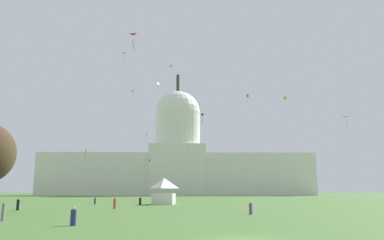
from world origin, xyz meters
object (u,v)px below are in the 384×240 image
(capitol_building, at_px, (177,162))
(kite_blue_high, at_px, (124,54))
(kite_yellow_low, at_px, (86,152))
(kite_green_mid, at_px, (147,135))
(person_grey_edge_west, at_px, (3,213))
(kite_cyan_high, at_px, (133,92))
(person_black_near_tree_east, at_px, (140,202))
(kite_white_high, at_px, (158,84))
(kite_turquoise_low, at_px, (149,161))
(person_red_back_center, at_px, (115,203))
(person_black_back_right, at_px, (18,205))
(kite_red_mid, at_px, (134,38))
(person_purple_aisle_center, at_px, (251,209))
(kite_gold_mid, at_px, (285,98))
(kite_orange_mid, at_px, (346,118))
(event_tent, at_px, (164,191))
(kite_violet_high, at_px, (171,66))
(kite_black_mid, at_px, (202,115))
(person_navy_mid_right, at_px, (95,201))
(person_navy_near_tree_west, at_px, (73,217))
(kite_turquoise_high, at_px, (247,96))
(kite_pink_low, at_px, (144,166))

(capitol_building, bearing_deg, kite_blue_high, -102.93)
(kite_yellow_low, bearing_deg, kite_green_mid, -13.91)
(person_grey_edge_west, bearing_deg, kite_cyan_high, 158.36)
(person_black_near_tree_east, distance_m, kite_cyan_high, 87.37)
(kite_green_mid, bearing_deg, kite_white_high, 83.90)
(kite_turquoise_low, bearing_deg, kite_cyan_high, -41.69)
(kite_blue_high, bearing_deg, person_red_back_center, -130.69)
(person_black_back_right, bearing_deg, kite_red_mid, 150.74)
(kite_green_mid, bearing_deg, kite_red_mid, 78.29)
(kite_green_mid, distance_m, kite_white_high, 49.87)
(person_black_back_right, distance_m, kite_yellow_low, 58.56)
(person_purple_aisle_center, distance_m, person_grey_edge_west, 27.18)
(person_black_back_right, xyz_separation_m, kite_gold_mid, (53.49, 46.21, 27.81))
(person_red_back_center, height_order, kite_orange_mid, kite_orange_mid)
(event_tent, height_order, person_purple_aisle_center, event_tent)
(kite_violet_high, relative_size, kite_black_mid, 0.25)
(person_navy_mid_right, bearing_deg, kite_red_mid, -116.45)
(person_black_back_right, bearing_deg, person_black_near_tree_east, 155.39)
(person_black_near_tree_east, height_order, kite_green_mid, kite_green_mid)
(kite_gold_mid, bearing_deg, kite_red_mid, -113.93)
(event_tent, height_order, kite_white_high, kite_white_high)
(person_navy_near_tree_west, relative_size, kite_blue_high, 0.48)
(person_red_back_center, relative_size, kite_red_mid, 0.63)
(person_navy_mid_right, bearing_deg, kite_orange_mid, -64.74)
(person_red_back_center, distance_m, kite_green_mid, 107.34)
(kite_black_mid, relative_size, kite_turquoise_high, 0.97)
(kite_violet_high, distance_m, kite_black_mid, 35.26)
(kite_turquoise_low, xyz_separation_m, kite_green_mid, (-0.56, -10.45, 10.70))
(kite_white_high, relative_size, kite_red_mid, 0.89)
(capitol_building, relative_size, kite_yellow_low, 31.56)
(kite_turquoise_low, bearing_deg, kite_black_mid, -3.61)
(kite_yellow_low, height_order, kite_violet_high, kite_violet_high)
(kite_pink_low, relative_size, kite_gold_mid, 0.27)
(kite_yellow_low, height_order, kite_red_mid, kite_red_mid)
(person_purple_aisle_center, relative_size, kite_turquoise_high, 0.37)
(person_black_near_tree_east, bearing_deg, kite_black_mid, 95.44)
(person_grey_edge_west, xyz_separation_m, kite_orange_mid, (54.59, 45.45, 18.22))
(person_grey_edge_west, bearing_deg, kite_orange_mid, 106.83)
(person_navy_mid_right, bearing_deg, person_grey_edge_west, -156.51)
(kite_blue_high, xyz_separation_m, kite_violet_high, (15.99, 24.35, 3.89))
(capitol_building, xyz_separation_m, kite_yellow_low, (-26.80, -95.67, -4.28))
(kite_yellow_low, bearing_deg, event_tent, -142.86)
(person_black_near_tree_east, distance_m, kite_pink_low, 112.93)
(kite_white_high, bearing_deg, kite_black_mid, 31.85)
(person_navy_mid_right, height_order, kite_white_high, kite_white_high)
(person_red_back_center, relative_size, person_black_near_tree_east, 1.08)
(event_tent, xyz_separation_m, person_black_near_tree_east, (-4.40, -5.16, -2.04))
(event_tent, height_order, kite_violet_high, kite_violet_high)
(person_black_back_right, relative_size, kite_orange_mid, 0.83)
(person_grey_edge_west, relative_size, kite_cyan_high, 0.63)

